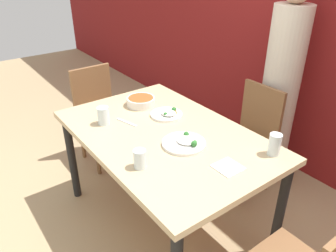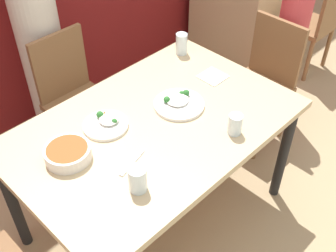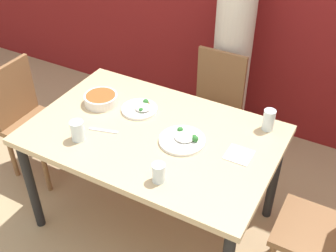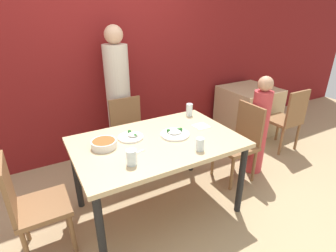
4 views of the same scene
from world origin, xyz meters
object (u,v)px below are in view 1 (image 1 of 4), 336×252
object	(u,v)px
bowl_curry	(141,101)
plate_rice_adult	(167,114)
glass_water_tall	(275,144)
chair_adult_spot	(249,136)
person_adult	(280,91)

from	to	relation	value
bowl_curry	plate_rice_adult	size ratio (longest dim) A/B	0.95
bowl_curry	plate_rice_adult	xyz separation A→B (m)	(0.27, 0.05, -0.02)
bowl_curry	glass_water_tall	xyz separation A→B (m)	(1.03, 0.25, 0.03)
chair_adult_spot	glass_water_tall	world-z (taller)	glass_water_tall
chair_adult_spot	plate_rice_adult	size ratio (longest dim) A/B	3.90
chair_adult_spot	bowl_curry	bearing A→B (deg)	-124.99
bowl_curry	person_adult	bearing A→B (deg)	64.19
chair_adult_spot	bowl_curry	world-z (taller)	chair_adult_spot
chair_adult_spot	glass_water_tall	distance (m)	0.78
person_adult	bowl_curry	world-z (taller)	person_adult
person_adult	plate_rice_adult	bearing A→B (deg)	-103.30
chair_adult_spot	bowl_curry	xyz separation A→B (m)	(-0.50, -0.71, 0.32)
chair_adult_spot	person_adult	size ratio (longest dim) A/B	0.53
bowl_curry	plate_rice_adult	world-z (taller)	bowl_curry
plate_rice_adult	bowl_curry	bearing A→B (deg)	-168.83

